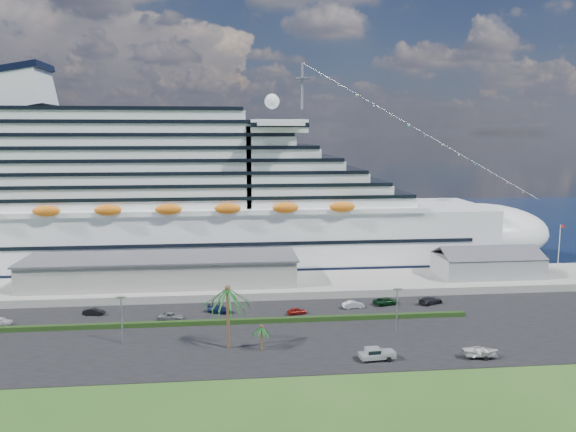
{
  "coord_description": "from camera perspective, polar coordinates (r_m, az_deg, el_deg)",
  "views": [
    {
      "loc": [
        -9.34,
        -86.08,
        35.71
      ],
      "look_at": [
        2.7,
        30.0,
        18.44
      ],
      "focal_mm": 35.0,
      "sensor_mm": 36.0,
      "label": 1
    }
  ],
  "objects": [
    {
      "name": "parked_car_7",
      "position": [
        122.96,
        14.29,
        -8.29
      ],
      "size": [
        5.83,
        4.13,
        1.57
      ],
      "primitive_type": "imported",
      "rotation": [
        0.0,
        0.0,
        1.97
      ],
      "color": "black",
      "rests_on": "asphalt_lot"
    },
    {
      "name": "parked_car_3",
      "position": [
        114.35,
        -6.94,
        -9.39
      ],
      "size": [
        5.58,
        3.85,
        1.5
      ],
      "primitive_type": "imported",
      "rotation": [
        0.0,
        0.0,
        1.2
      ],
      "color": "#121840",
      "rests_on": "asphalt_lot"
    },
    {
      "name": "water",
      "position": [
        219.2,
        -3.4,
        -0.97
      ],
      "size": [
        420.0,
        160.0,
        0.02
      ],
      "primitive_type": "cube",
      "color": "black",
      "rests_on": "ground"
    },
    {
      "name": "terminal_building",
      "position": [
        130.7,
        -12.69,
        -5.38
      ],
      "size": [
        61.0,
        15.0,
        6.3
      ],
      "color": "gray",
      "rests_on": "wharf"
    },
    {
      "name": "parked_car_4",
      "position": [
        112.78,
        0.9,
        -9.62
      ],
      "size": [
        4.18,
        2.37,
        1.34
      ],
      "primitive_type": "imported",
      "rotation": [
        0.0,
        0.0,
        1.78
      ],
      "color": "maroon",
      "rests_on": "asphalt_lot"
    },
    {
      "name": "asphalt_lot",
      "position": [
        103.84,
        -0.41,
        -11.66
      ],
      "size": [
        140.0,
        38.0,
        0.12
      ],
      "primitive_type": "cube",
      "color": "black",
      "rests_on": "ground"
    },
    {
      "name": "port_shed",
      "position": [
        143.66,
        19.59,
        -4.67
      ],
      "size": [
        24.0,
        12.31,
        7.37
      ],
      "color": "gray",
      "rests_on": "wharf"
    },
    {
      "name": "palm_tall",
      "position": [
        93.9,
        -6.14,
        -8.03
      ],
      "size": [
        8.82,
        8.82,
        11.13
      ],
      "color": "#47301E",
      "rests_on": "ground"
    },
    {
      "name": "hedge",
      "position": [
        107.96,
        -4.97,
        -10.61
      ],
      "size": [
        88.0,
        1.1,
        0.9
      ],
      "primitive_type": "cube",
      "color": "black",
      "rests_on": "asphalt_lot"
    },
    {
      "name": "parked_car_1",
      "position": [
        118.71,
        -19.13,
        -9.17
      ],
      "size": [
        4.29,
        1.99,
        1.36
      ],
      "primitive_type": "imported",
      "rotation": [
        0.0,
        0.0,
        1.43
      ],
      "color": "black",
      "rests_on": "asphalt_lot"
    },
    {
      "name": "ground",
      "position": [
        93.66,
        0.26,
        -14.0
      ],
      "size": [
        420.0,
        420.0,
        0.0
      ],
      "primitive_type": "plane",
      "color": "#28501A",
      "rests_on": "ground"
    },
    {
      "name": "parked_car_2",
      "position": [
        111.94,
        -11.76,
        -9.95
      ],
      "size": [
        5.07,
        3.05,
        1.32
      ],
      "primitive_type": "imported",
      "rotation": [
        0.0,
        0.0,
        1.38
      ],
      "color": "gray",
      "rests_on": "asphalt_lot"
    },
    {
      "name": "lamp_post_left",
      "position": [
        100.6,
        -16.55,
        -9.51
      ],
      "size": [
        1.6,
        0.35,
        8.27
      ],
      "color": "gray",
      "rests_on": "asphalt_lot"
    },
    {
      "name": "pickup_truck",
      "position": [
        92.28,
        8.98,
        -13.64
      ],
      "size": [
        5.79,
        2.51,
        1.99
      ],
      "color": "black",
      "rests_on": "asphalt_lot"
    },
    {
      "name": "parked_car_6",
      "position": [
        120.55,
        9.92,
        -8.51
      ],
      "size": [
        5.91,
        4.0,
        1.5
      ],
      "primitive_type": "imported",
      "rotation": [
        0.0,
        0.0,
        1.88
      ],
      "color": "black",
      "rests_on": "asphalt_lot"
    },
    {
      "name": "palm_short",
      "position": [
        94.32,
        -2.68,
        -11.46
      ],
      "size": [
        3.53,
        3.53,
        4.56
      ],
      "color": "#47301E",
      "rests_on": "ground"
    },
    {
      "name": "flagpole",
      "position": [
        151.49,
        25.84,
        -2.87
      ],
      "size": [
        1.08,
        0.16,
        12.0
      ],
      "color": "silver",
      "rests_on": "wharf"
    },
    {
      "name": "boat_trailer",
      "position": [
        96.88,
        19.0,
        -12.85
      ],
      "size": [
        6.48,
        4.47,
        1.83
      ],
      "color": "gray",
      "rests_on": "asphalt_lot"
    },
    {
      "name": "lamp_post_right",
      "position": [
        103.12,
        11.02,
        -8.87
      ],
      "size": [
        1.6,
        0.35,
        8.27
      ],
      "color": "gray",
      "rests_on": "asphalt_lot"
    },
    {
      "name": "wharf",
      "position": [
        131.13,
        -1.64,
        -6.98
      ],
      "size": [
        240.0,
        20.0,
        1.8
      ],
      "primitive_type": "cube",
      "color": "gray",
      "rests_on": "ground"
    },
    {
      "name": "cruise_ship",
      "position": [
        151.77,
        -10.49,
        1.08
      ],
      "size": [
        191.0,
        38.0,
        54.0
      ],
      "color": "silver",
      "rests_on": "ground"
    },
    {
      "name": "parked_car_0",
      "position": [
        119.68,
        -27.13,
        -9.48
      ],
      "size": [
        4.5,
        2.5,
        1.45
      ],
      "primitive_type": "imported",
      "rotation": [
        0.0,
        0.0,
        1.38
      ],
      "color": "silver",
      "rests_on": "asphalt_lot"
    },
    {
      "name": "parked_car_5",
      "position": [
        117.24,
        6.65,
        -8.94
      ],
      "size": [
        4.6,
        2.09,
        1.46
      ],
      "primitive_type": "imported",
      "rotation": [
        0.0,
        0.0,
        1.69
      ],
      "color": "#B1B5B9",
      "rests_on": "asphalt_lot"
    }
  ]
}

